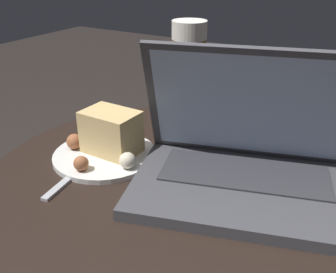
% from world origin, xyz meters
% --- Properties ---
extents(table, '(0.62, 0.62, 0.48)m').
position_xyz_m(table, '(0.00, 0.00, 0.35)').
color(table, black).
rests_on(table, ground_plane).
extents(laptop, '(0.38, 0.30, 0.22)m').
position_xyz_m(laptop, '(0.11, 0.03, 0.53)').
color(laptop, '#47474C').
rests_on(laptop, table).
extents(beer_glass, '(0.07, 0.07, 0.22)m').
position_xyz_m(beer_glass, '(-0.06, 0.17, 0.60)').
color(beer_glass, brown).
rests_on(beer_glass, table).
extents(snack_plate, '(0.18, 0.18, 0.09)m').
position_xyz_m(snack_plate, '(-0.13, -0.01, 0.51)').
color(snack_plate, silver).
rests_on(snack_plate, table).
extents(fork, '(0.05, 0.17, 0.01)m').
position_xyz_m(fork, '(-0.14, -0.07, 0.49)').
color(fork, '#B2B2B7').
rests_on(fork, table).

